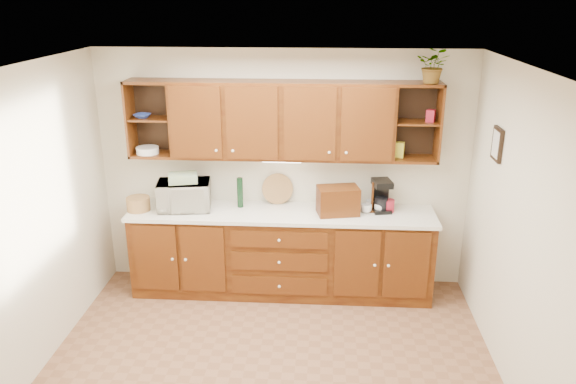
# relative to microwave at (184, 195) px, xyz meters

# --- Properties ---
(floor) EXTENTS (4.00, 4.00, 0.00)m
(floor) POSITION_rel_microwave_xyz_m (1.04, -1.46, -1.09)
(floor) COLOR brown
(floor) RESTS_ON ground
(ceiling) EXTENTS (4.00, 4.00, 0.00)m
(ceiling) POSITION_rel_microwave_xyz_m (1.04, -1.46, 1.51)
(ceiling) COLOR white
(ceiling) RESTS_ON back_wall
(back_wall) EXTENTS (4.00, 0.00, 4.00)m
(back_wall) POSITION_rel_microwave_xyz_m (1.04, 0.29, 0.21)
(back_wall) COLOR beige
(back_wall) RESTS_ON floor
(left_wall) EXTENTS (0.00, 3.50, 3.50)m
(left_wall) POSITION_rel_microwave_xyz_m (-0.96, -1.46, 0.21)
(left_wall) COLOR beige
(left_wall) RESTS_ON floor
(right_wall) EXTENTS (0.00, 3.50, 3.50)m
(right_wall) POSITION_rel_microwave_xyz_m (3.04, -1.46, 0.21)
(right_wall) COLOR beige
(right_wall) RESTS_ON floor
(base_cabinets) EXTENTS (3.20, 0.60, 0.90)m
(base_cabinets) POSITION_rel_microwave_xyz_m (1.04, -0.01, -0.64)
(base_cabinets) COLOR #321105
(base_cabinets) RESTS_ON floor
(countertop) EXTENTS (3.24, 0.64, 0.04)m
(countertop) POSITION_rel_microwave_xyz_m (1.04, -0.02, -0.17)
(countertop) COLOR white
(countertop) RESTS_ON base_cabinets
(upper_cabinets) EXTENTS (3.20, 0.33, 0.80)m
(upper_cabinets) POSITION_rel_microwave_xyz_m (1.05, 0.13, 0.80)
(upper_cabinets) COLOR #321105
(upper_cabinets) RESTS_ON back_wall
(undercabinet_light) EXTENTS (0.40, 0.05, 0.02)m
(undercabinet_light) POSITION_rel_microwave_xyz_m (1.04, 0.08, 0.38)
(undercabinet_light) COLOR white
(undercabinet_light) RESTS_ON upper_cabinets
(framed_picture) EXTENTS (0.03, 0.24, 0.30)m
(framed_picture) POSITION_rel_microwave_xyz_m (3.02, -0.56, 0.76)
(framed_picture) COLOR black
(framed_picture) RESTS_ON right_wall
(wicker_basket) EXTENTS (0.32, 0.32, 0.14)m
(wicker_basket) POSITION_rel_microwave_xyz_m (-0.48, -0.07, -0.08)
(wicker_basket) COLOR #A27643
(wicker_basket) RESTS_ON countertop
(microwave) EXTENTS (0.60, 0.45, 0.30)m
(microwave) POSITION_rel_microwave_xyz_m (0.00, 0.00, 0.00)
(microwave) COLOR beige
(microwave) RESTS_ON countertop
(towel_stack) EXTENTS (0.34, 0.28, 0.09)m
(towel_stack) POSITION_rel_microwave_xyz_m (0.00, 0.00, 0.20)
(towel_stack) COLOR #DCE46B
(towel_stack) RESTS_ON microwave
(wine_bottle) EXTENTS (0.07, 0.07, 0.33)m
(wine_bottle) POSITION_rel_microwave_xyz_m (0.59, 0.09, 0.01)
(wine_bottle) COLOR black
(wine_bottle) RESTS_ON countertop
(woven_tray) EXTENTS (0.35, 0.15, 0.33)m
(woven_tray) POSITION_rel_microwave_xyz_m (0.98, 0.23, -0.14)
(woven_tray) COLOR #A27643
(woven_tray) RESTS_ON countertop
(bread_box) EXTENTS (0.46, 0.34, 0.29)m
(bread_box) POSITION_rel_microwave_xyz_m (1.63, -0.04, -0.01)
(bread_box) COLOR #321105
(bread_box) RESTS_ON countertop
(mug_tree) EXTENTS (0.29, 0.29, 0.32)m
(mug_tree) POSITION_rel_microwave_xyz_m (2.00, 0.07, -0.10)
(mug_tree) COLOR #321105
(mug_tree) RESTS_ON countertop
(canister_red) EXTENTS (0.13, 0.13, 0.13)m
(canister_red) POSITION_rel_microwave_xyz_m (2.17, 0.06, -0.09)
(canister_red) COLOR maroon
(canister_red) RESTS_ON countertop
(canister_white) EXTENTS (0.10, 0.10, 0.17)m
(canister_white) POSITION_rel_microwave_xyz_m (1.76, 0.03, -0.07)
(canister_white) COLOR white
(canister_white) RESTS_ON countertop
(canister_yellow) EXTENTS (0.10, 0.10, 0.10)m
(canister_yellow) POSITION_rel_microwave_xyz_m (1.67, -0.09, -0.10)
(canister_yellow) COLOR yellow
(canister_yellow) RESTS_ON countertop
(coffee_maker) EXTENTS (0.22, 0.27, 0.34)m
(coffee_maker) POSITION_rel_microwave_xyz_m (2.09, 0.09, 0.01)
(coffee_maker) COLOR black
(coffee_maker) RESTS_ON countertop
(bowl_stack) EXTENTS (0.20, 0.20, 0.04)m
(bowl_stack) POSITION_rel_microwave_xyz_m (-0.41, 0.11, 0.83)
(bowl_stack) COLOR #273D90
(bowl_stack) RESTS_ON upper_cabinets
(plate_stack) EXTENTS (0.31, 0.31, 0.07)m
(plate_stack) POSITION_rel_microwave_xyz_m (-0.39, 0.10, 0.46)
(plate_stack) COLOR white
(plate_stack) RESTS_ON upper_cabinets
(pantry_box_yellow) EXTENTS (0.10, 0.09, 0.16)m
(pantry_box_yellow) POSITION_rel_microwave_xyz_m (2.25, 0.13, 0.51)
(pantry_box_yellow) COLOR yellow
(pantry_box_yellow) RESTS_ON upper_cabinets
(pantry_box_red) EXTENTS (0.10, 0.10, 0.12)m
(pantry_box_red) POSITION_rel_microwave_xyz_m (2.54, 0.11, 0.87)
(pantry_box_red) COLOR maroon
(pantry_box_red) RESTS_ON upper_cabinets
(potted_plant) EXTENTS (0.39, 0.37, 0.34)m
(potted_plant) POSITION_rel_microwave_xyz_m (2.52, 0.07, 1.37)
(potted_plant) COLOR #999999
(potted_plant) RESTS_ON upper_cabinets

